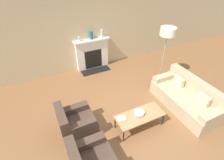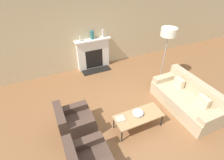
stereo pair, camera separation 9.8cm
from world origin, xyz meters
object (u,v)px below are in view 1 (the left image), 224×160
Objects in this scene: couch at (186,98)px; bowl at (139,113)px; book at (122,118)px; mantel_vase_center_left at (91,35)px; floor_lamp at (167,36)px; coffee_table at (140,116)px; mantel_vase_center_right at (102,33)px; fireplace at (92,54)px; armchair_far at (76,123)px; mantel_vase_left at (79,39)px.

couch is 7.50× the size of bowl.
bowl is 0.46m from book.
floor_lamp is at bearing -47.27° from mantel_vase_center_left.
mantel_vase_center_right is (0.41, 3.25, 0.93)m from coffee_table.
couch is 7.10× the size of mantel_vase_center_right.
bowl is (-1.60, -0.01, 0.15)m from couch.
floor_lamp reaches higher than book.
couch is at bearing 0.37° from bowl.
fireplace is 3.09m from armchair_far.
fireplace is 3.58m from couch.
armchair_far is at bearing -110.87° from mantel_vase_left.
mantel_vase_center_left reaches higher than armchair_far.
floor_lamp is 2.57m from mantel_vase_center_left.
mantel_vase_left is (-2.05, 3.19, 0.94)m from couch.
book is (-0.46, 0.04, -0.03)m from bowl.
coffee_table is (0.01, -3.24, -0.19)m from fireplace.
mantel_vase_left reaches higher than bowl.
armchair_far is 3.00× the size of mantel_vase_center_right.
fireplace is 1.09× the size of coffee_table.
mantel_vase_left reaches higher than armchair_far.
couch is at bearing -69.45° from mantel_vase_center_right.
couch is at bearing -98.70° from armchair_far.
bowl is 1.10× the size of book.
bowl is 3.34m from mantel_vase_center_right.
couch is 8.25× the size of book.
floor_lamp is (1.73, 1.33, 1.18)m from bowl.
couch is at bearing -63.03° from fireplace.
mantel_vase_center_right reaches higher than mantel_vase_left.
couch is 3.91m from mantel_vase_left.
couch is 1.61m from bowl.
couch is (1.62, -3.18, -0.26)m from fireplace.
mantel_vase_left reaches higher than fireplace.
book is at bearing 174.49° from bowl.
armchair_far is at bearing -124.74° from mantel_vase_center_right.
fireplace is 3.19m from bowl.
armchair_far is 0.69× the size of coffee_table.
mantel_vase_left is 0.44m from mantel_vase_center_left.
coffee_table is 0.09m from bowl.
mantel_vase_left is at bearing 97.88° from bowl.
armchair_far is at bearing -165.19° from floor_lamp.
coffee_table is 4.36× the size of mantel_vase_center_right.
fireplace is 1.58× the size of armchair_far.
mantel_vase_left is 0.55× the size of mantel_vase_center_left.
fireplace is at bearing 133.11° from floor_lamp.
couch is 1.63× the size of coffee_table.
coffee_table is 3.39m from mantel_vase_left.
book is 0.82× the size of mantel_vase_center_left.
mantel_vase_center_right is (-1.20, 3.19, 1.00)m from couch.
mantel_vase_left reaches higher than coffee_table.
bowl is (0.01, -3.19, -0.12)m from fireplace.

